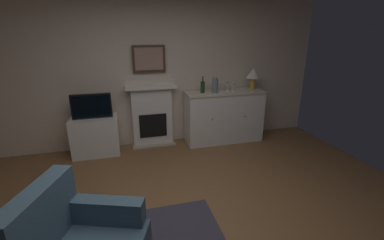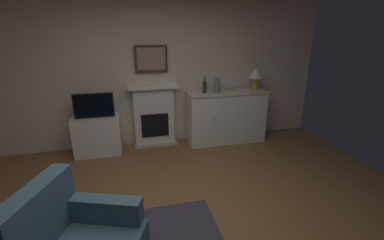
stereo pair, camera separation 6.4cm
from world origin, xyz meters
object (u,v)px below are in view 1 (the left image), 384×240
Objects in this scene: wine_bottle at (203,87)px; sideboard_cabinet at (224,116)px; framed_picture at (149,59)px; wine_glass_left at (222,85)px; fireplace_unit at (152,116)px; tv_cabinet at (95,136)px; tv_set at (92,106)px; vase_decorative at (215,85)px; wine_glass_center at (227,85)px; wine_glass_right at (233,84)px; table_lamp at (253,75)px.

sideboard_cabinet is at bearing 0.73° from wine_bottle.
framed_picture is 1.35m from wine_glass_left.
fireplace_unit is at bearing 168.32° from wine_bottle.
tv_set is at bearing -90.00° from tv_cabinet.
vase_decorative is at bearing -11.86° from wine_bottle.
vase_decorative is at bearing -170.09° from wine_glass_center.
wine_bottle is (-0.42, -0.01, 0.58)m from sideboard_cabinet.
vase_decorative reaches higher than wine_glass_right.
wine_glass_left is 1.00× the size of wine_glass_center.
wine_glass_right is (1.46, -0.23, -0.47)m from framed_picture.
tv_cabinet is at bearing 178.75° from wine_glass_left.
wine_glass_center reaches higher than sideboard_cabinet.
wine_bottle is 0.46m from wine_glass_center.
framed_picture reaches higher than wine_glass_left.
wine_bottle is at bearing 179.65° from wine_glass_right.
table_lamp is at bearing 0.32° from wine_bottle.
framed_picture reaches higher than vase_decorative.
vase_decorative is 2.09m from tv_set.
wine_bottle is 0.36m from wine_glass_left.
table_lamp reaches higher than sideboard_cabinet.
wine_glass_right is 0.36m from vase_decorative.
framed_picture reaches higher than sideboard_cabinet.
sideboard_cabinet is 0.65m from vase_decorative.
vase_decorative reaches higher than tv_cabinet.
fireplace_unit reaches higher than sideboard_cabinet.
table_lamp is at bearing 3.14° from wine_glass_left.
tv_set is at bearing 179.35° from wine_glass_left.
table_lamp is 0.98m from wine_bottle.
wine_glass_left is 0.22m from wine_glass_right.
wine_glass_left is 0.59× the size of vase_decorative.
sideboard_cabinet is 8.76× the size of wine_glass_center.
wine_glass_right reaches higher than tv_cabinet.
vase_decorative reaches higher than wine_glass_center.
fireplace_unit is at bearing -90.00° from framed_picture.
wine_glass_right is at bearing -0.02° from tv_set.
tv_set is at bearing -179.79° from sideboard_cabinet.
framed_picture is at bearing 170.37° from wine_glass_center.
wine_glass_right reaches higher than tv_set.
table_lamp is 0.42m from wine_glass_right.
framed_picture is 0.73× the size of tv_cabinet.
table_lamp is (0.54, 0.00, 0.75)m from sideboard_cabinet.
table_lamp reaches higher than wine_bottle.
fireplace_unit is 0.99m from framed_picture.
table_lamp is 0.63m from wine_glass_left.
tv_set is (-0.98, -0.19, 0.30)m from fireplace_unit.
framed_picture is at bearing 170.98° from wine_glass_right.
framed_picture is 0.89× the size of tv_set.
wine_glass_left is (1.24, -0.26, -0.47)m from framed_picture.
tv_cabinet is at bearing 178.20° from vase_decorative.
sideboard_cabinet is 2.29m from tv_cabinet.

